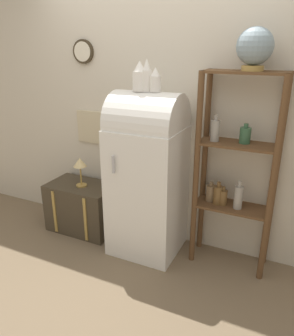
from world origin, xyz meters
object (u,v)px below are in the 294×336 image
object	(u,v)px
refrigerator	(147,172)
suitcase_trunk	(83,207)
desk_lamp	(80,165)
vase_left	(140,77)
globe	(255,47)
vase_center	(146,76)
vase_right	(155,81)

from	to	relation	value
refrigerator	suitcase_trunk	distance (m)	0.95
suitcase_trunk	desk_lamp	size ratio (longest dim) A/B	2.30
suitcase_trunk	vase_left	distance (m)	1.55
globe	vase_center	world-z (taller)	globe
suitcase_trunk	globe	xyz separation A→B (m)	(1.59, 0.07, 1.61)
suitcase_trunk	vase_center	distance (m)	1.58
vase_left	vase_center	bearing A→B (deg)	1.95
vase_left	vase_right	distance (m)	0.14
globe	vase_left	distance (m)	0.91
suitcase_trunk	desk_lamp	world-z (taller)	desk_lamp
refrigerator	globe	distance (m)	1.35
suitcase_trunk	vase_center	size ratio (longest dim) A/B	2.69
vase_center	vase_right	distance (m)	0.09
globe	vase_right	xyz separation A→B (m)	(-0.74, -0.10, -0.25)
desk_lamp	refrigerator	bearing A→B (deg)	-0.17
vase_left	suitcase_trunk	bearing A→B (deg)	176.88
refrigerator	vase_left	world-z (taller)	vase_left
vase_center	vase_right	bearing A→B (deg)	1.09
vase_left	desk_lamp	bearing A→B (deg)	178.93
globe	vase_center	distance (m)	0.86
suitcase_trunk	vase_right	size ratio (longest dim) A/B	3.59
globe	vase_center	xyz separation A→B (m)	(-0.82, -0.10, -0.22)
refrigerator	vase_center	size ratio (longest dim) A/B	5.83
suitcase_trunk	vase_left	bearing A→B (deg)	-3.12
globe	vase_right	world-z (taller)	globe
desk_lamp	suitcase_trunk	bearing A→B (deg)	137.26
suitcase_trunk	vase_right	bearing A→B (deg)	-2.37
refrigerator	vase_left	bearing A→B (deg)	-170.65
vase_left	vase_right	bearing A→B (deg)	1.45
suitcase_trunk	globe	world-z (taller)	globe
vase_center	desk_lamp	bearing A→B (deg)	179.17
vase_right	desk_lamp	world-z (taller)	vase_right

